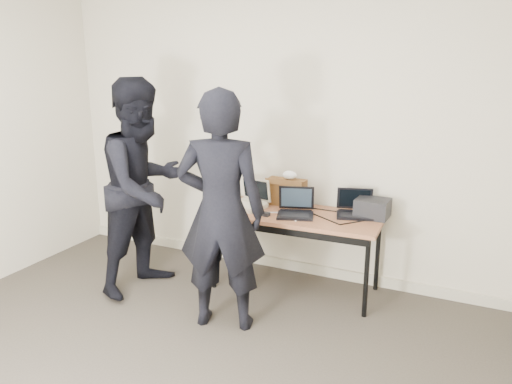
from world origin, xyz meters
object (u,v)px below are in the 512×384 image
Objects in this scene: desk at (295,220)px; equipment_box at (373,208)px; laptop_center at (296,209)px; laptop_right at (355,209)px; leather_satchel at (286,191)px; person_typist at (221,212)px; person_observer at (144,187)px; laptop_beige at (249,202)px.

desk is 5.51× the size of equipment_box.
desk is 3.97× the size of laptop_center.
laptop_right is (0.48, 0.19, 0.11)m from desk.
person_typist is at bearing -97.00° from leather_satchel.
person_typist is at bearing -112.66° from desk.
equipment_box is 0.15× the size of person_observer.
person_typist is (0.16, -0.81, 0.16)m from laptop_beige.
laptop_right is 0.16m from equipment_box.
equipment_box is (0.81, -0.04, -0.05)m from leather_satchel.
laptop_beige is 0.96× the size of laptop_right.
desk is 4.22× the size of leather_satchel.
laptop_right is at bearing -57.57° from person_observer.
laptop_center is 1.02× the size of laptop_right.
desk is at bearing 95.19° from laptop_center.
laptop_beige reaches higher than laptop_center.
laptop_right is 1.37× the size of equipment_box.
laptop_right is 1.27m from person_typist.
desk is 0.52m from laptop_right.
laptop_right is at bearing -144.29° from person_typist.
desk is 4.03× the size of laptop_right.
desk is 0.81× the size of person_observer.
equipment_box is at bearing 2.19° from laptop_center.
equipment_box is at bearing 14.77° from desk.
laptop_center is 1.39× the size of equipment_box.
laptop_beige is 0.20× the size of person_typist.
laptop_right is 1.85m from person_observer.
laptop_beige is at bearing 157.39° from laptop_center.
equipment_box is (1.09, 0.18, 0.03)m from laptop_beige.
laptop_center is 0.85m from person_typist.
leather_satchel reaches higher than laptop_center.
desk is 0.47m from laptop_beige.
laptop_right is 0.66m from leather_satchel.
equipment_box is at bearing -2.92° from leather_satchel.
laptop_center is at bearing -171.66° from laptop_right.
person_observer is at bearing -34.02° from person_typist.
leather_satchel is at bearing 109.34° from laptop_center.
person_typist is 0.98× the size of person_observer.
laptop_center is at bearing -160.31° from equipment_box.
laptop_beige is 1.10m from equipment_box.
laptop_right is 0.20× the size of person_typist.
person_typist is at bearing -67.69° from laptop_beige.
desk is at bearing -126.59° from person_typist.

